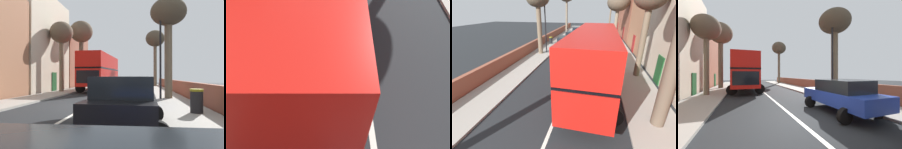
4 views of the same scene
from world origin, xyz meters
TOP-DOWN VIEW (x-y plane):
  - ground_plane at (0.00, 0.00)m, footprint 84.00×84.00m
  - road_centre_line at (0.00, 0.00)m, footprint 0.16×54.00m
  - sidewalk_left at (-4.90, 0.00)m, footprint 2.60×60.00m
  - sidewalk_right at (4.90, 0.00)m, footprint 2.60×60.00m
  - boundary_wall_right at (6.45, 0.00)m, footprint 0.36×54.00m
  - double_decker_bus at (-1.70, 11.63)m, footprint 3.84×10.12m
  - parked_car_blue_right_1 at (2.50, 0.40)m, footprint 2.54×4.43m
  - parked_car_black_right_2 at (2.50, -5.09)m, footprint 2.54×4.43m
  - street_tree_right_1 at (4.90, 3.61)m, footprint 2.57×2.57m
  - street_tree_left_2 at (-4.98, 14.74)m, footprint 3.06×3.06m
  - street_tree_right_5 at (5.18, 21.33)m, footprint 3.01×3.01m
  - street_tree_left_6 at (-5.24, 8.61)m, footprint 2.40×2.40m
  - lamppost_right at (4.30, 3.15)m, footprint 0.32×0.32m
  - litter_bin_right at (5.30, -2.21)m, footprint 0.55×0.55m

SIDE VIEW (x-z plane):
  - ground_plane at x=0.00m, z-range 0.00..0.00m
  - road_centre_line at x=0.00m, z-range 0.00..0.01m
  - sidewalk_left at x=-4.90m, z-range 0.00..0.12m
  - sidewalk_right at x=4.90m, z-range 0.00..0.12m
  - litter_bin_right at x=5.30m, z-range 0.12..1.14m
  - boundary_wall_right at x=6.45m, z-range 0.00..1.27m
  - parked_car_black_right_2 at x=2.50m, z-range 0.11..1.79m
  - parked_car_blue_right_1 at x=2.50m, z-range 0.11..1.79m
  - double_decker_bus at x=-1.70m, z-range 0.32..4.38m
  - lamppost_right at x=4.30m, z-range 0.65..6.96m
  - street_tree_right_1 at x=4.90m, z-range 2.34..9.52m
  - street_tree_left_6 at x=-5.24m, z-range 2.36..9.59m
  - street_tree_left_2 at x=-4.98m, z-range 2.82..11.79m
  - street_tree_right_5 at x=5.18m, z-range 2.97..11.86m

